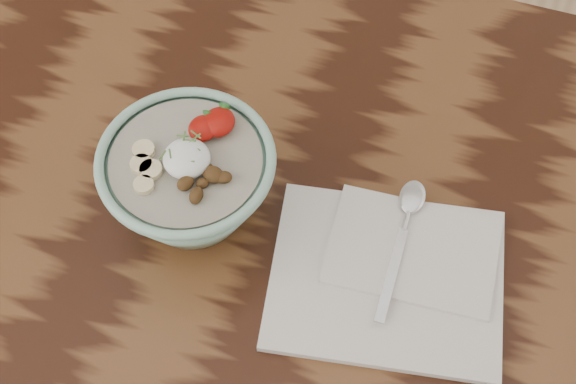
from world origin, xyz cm
name	(u,v)px	position (x,y,z in cm)	size (l,w,h in cm)	color
table	(294,282)	(0.00, 0.00, 65.70)	(160.00, 90.00, 75.00)	black
breakfast_bowl	(190,180)	(-12.26, 0.96, 81.37)	(18.88, 18.88, 12.48)	#8EBEA8
napkin	(392,273)	(11.06, -0.03, 75.64)	(27.81, 23.88, 1.53)	silver
spoon	(407,216)	(10.97, 6.64, 76.92)	(3.10, 17.96, 0.94)	silver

